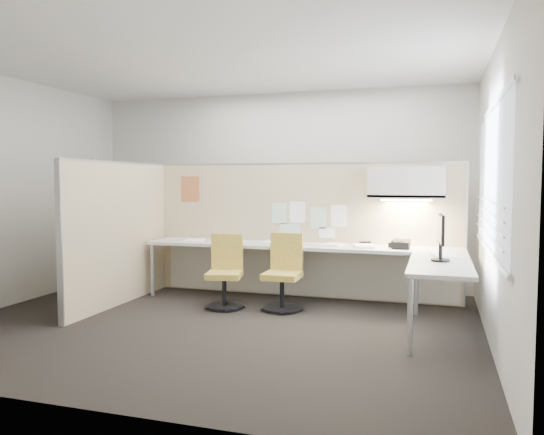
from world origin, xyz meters
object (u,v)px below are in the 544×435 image
(desk, at_px, (322,257))
(phone, at_px, (401,244))
(chair_right, at_px, (284,275))
(monitor, at_px, (441,235))
(chair_left, at_px, (225,274))

(desk, xyz_separation_m, phone, (0.92, 0.09, 0.18))
(chair_right, relative_size, phone, 4.04)
(chair_right, bearing_deg, monitor, -15.26)
(desk, bearing_deg, chair_right, -143.46)
(desk, distance_m, phone, 0.95)
(chair_left, bearing_deg, chair_right, -3.03)
(chair_left, bearing_deg, phone, 2.00)
(desk, relative_size, chair_left, 4.60)
(monitor, bearing_deg, chair_left, 76.30)
(monitor, bearing_deg, desk, 55.04)
(monitor, height_order, phone, monitor)
(monitor, relative_size, phone, 2.10)
(chair_right, xyz_separation_m, monitor, (1.77, -0.50, 0.58))
(chair_right, distance_m, monitor, 1.93)
(chair_left, height_order, phone, chair_left)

